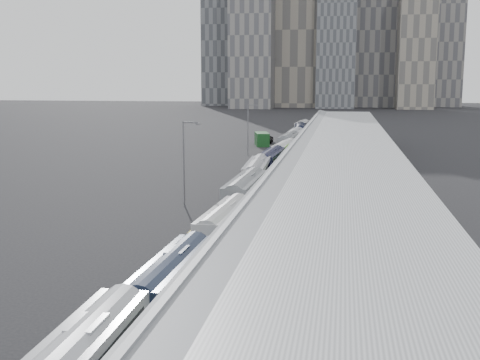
% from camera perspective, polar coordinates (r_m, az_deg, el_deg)
% --- Properties ---
extents(sidewalk, '(10.00, 170.00, 0.12)m').
position_cam_1_polar(sidewalk, '(72.19, 6.58, -2.04)').
color(sidewalk, gray).
rests_on(sidewalk, ground).
extents(lane_line, '(0.12, 160.00, 0.02)m').
position_cam_1_polar(lane_line, '(73.50, -1.62, -1.82)').
color(lane_line, gold).
rests_on(lane_line, ground).
extents(depot, '(12.45, 160.40, 7.20)m').
position_cam_1_polar(depot, '(71.49, 9.83, 0.58)').
color(depot, gray).
rests_on(depot, ground).
extents(skyline, '(145.00, 64.00, 120.00)m').
position_cam_1_polar(skyline, '(342.16, 7.35, 15.45)').
color(skyline, slate).
rests_on(skyline, ground).
extents(bus_1, '(2.72, 12.11, 3.52)m').
position_cam_1_polar(bus_1, '(38.80, -6.52, -9.95)').
color(bus_1, '#161F33').
rests_on(bus_1, ground).
extents(bus_2, '(2.99, 12.16, 3.53)m').
position_cam_1_polar(bus_2, '(52.89, -1.52, -4.62)').
color(bus_2, '#B4B4B6').
rests_on(bus_2, ground).
extents(bus_3, '(3.09, 13.68, 3.98)m').
position_cam_1_polar(bus_3, '(66.55, 0.51, -1.53)').
color(bus_3, slate).
rests_on(bus_3, ground).
extents(bus_4, '(3.37, 13.62, 3.95)m').
position_cam_1_polar(bus_4, '(80.02, 1.62, 0.31)').
color(bus_4, '#9B9BA4').
rests_on(bus_4, ground).
extents(bus_5, '(3.29, 13.35, 3.87)m').
position_cam_1_polar(bus_5, '(92.25, 2.94, 1.49)').
color(bus_5, black).
rests_on(bus_5, ground).
extents(bus_6, '(3.66, 12.59, 3.63)m').
position_cam_1_polar(bus_6, '(107.79, 4.28, 2.56)').
color(bus_6, white).
rests_on(bus_6, ground).
extents(bus_7, '(3.37, 13.72, 3.98)m').
position_cam_1_polar(bus_7, '(120.53, 4.67, 3.35)').
color(bus_7, slate).
rests_on(bus_7, ground).
extents(bus_8, '(3.04, 13.23, 3.85)m').
position_cam_1_polar(bus_8, '(133.99, 5.29, 3.92)').
color(bus_8, silver).
rests_on(bus_8, ground).
extents(bus_9, '(3.70, 14.09, 4.08)m').
position_cam_1_polar(bus_9, '(146.56, 5.75, 4.42)').
color(bus_9, black).
rests_on(bus_9, ground).
extents(bus_10, '(3.43, 12.60, 3.64)m').
position_cam_1_polar(bus_10, '(164.35, 5.91, 4.89)').
color(bus_10, silver).
rests_on(bus_10, ground).
extents(tree_0, '(1.97, 1.97, 4.58)m').
position_cam_1_polar(tree_0, '(28.89, -5.01, -12.43)').
color(tree_0, black).
rests_on(tree_0, ground).
extents(tree_1, '(2.41, 2.41, 4.70)m').
position_cam_1_polar(tree_1, '(46.36, 0.59, -4.10)').
color(tree_1, black).
rests_on(tree_1, ground).
extents(tree_2, '(2.57, 2.57, 4.58)m').
position_cam_1_polar(tree_2, '(76.63, 4.07, 1.10)').
color(tree_2, black).
rests_on(tree_2, ground).
extents(tree_3, '(2.93, 2.93, 5.05)m').
position_cam_1_polar(tree_3, '(95.05, 5.22, 2.88)').
color(tree_3, black).
rests_on(tree_3, ground).
extents(tree_4, '(1.38, 1.38, 3.66)m').
position_cam_1_polar(tree_4, '(118.87, 6.52, 3.84)').
color(tree_4, black).
rests_on(tree_4, ground).
extents(street_lamp_near, '(2.04, 0.22, 9.74)m').
position_cam_1_polar(street_lamp_near, '(69.14, -5.21, 2.10)').
color(street_lamp_near, '#59595E').
rests_on(street_lamp_near, ground).
extents(street_lamp_far, '(2.04, 0.22, 9.83)m').
position_cam_1_polar(street_lamp_far, '(115.62, 0.85, 5.09)').
color(street_lamp_far, '#59595E').
rests_on(street_lamp_far, ground).
extents(shipping_container, '(4.22, 7.16, 2.92)m').
position_cam_1_polar(shipping_container, '(134.15, 2.09, 3.89)').
color(shipping_container, '#123C18').
rests_on(shipping_container, ground).
extents(suv, '(3.01, 6.24, 1.71)m').
position_cam_1_polar(suv, '(140.22, 2.51, 3.88)').
color(suv, black).
rests_on(suv, ground).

